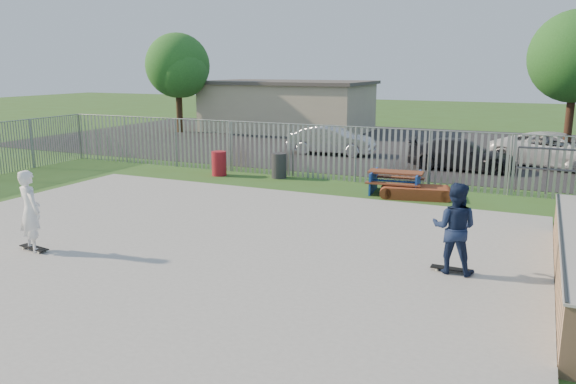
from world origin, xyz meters
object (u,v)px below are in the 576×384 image
at_px(funbox, 416,192).
at_px(tree_mid, 576,57).
at_px(car_dark, 461,154).
at_px(car_white, 557,150).
at_px(car_silver, 332,140).
at_px(trash_bin_red, 219,163).
at_px(trash_bin_grey, 279,166).
at_px(skater_navy, 454,228).
at_px(tree_left, 178,66).
at_px(picnic_table, 395,182).
at_px(skater_white, 30,211).

distance_m(funbox, tree_mid, 14.56).
height_order(car_dark, car_white, car_white).
relative_size(funbox, car_silver, 0.50).
bearing_deg(funbox, trash_bin_red, 163.05).
relative_size(trash_bin_grey, car_white, 0.18).
bearing_deg(car_white, skater_navy, -171.28).
height_order(tree_mid, skater_navy, tree_mid).
distance_m(car_silver, car_dark, 6.35).
bearing_deg(skater_navy, tree_left, -43.14).
xyz_separation_m(trash_bin_red, trash_bin_grey, (2.31, 0.50, 0.00)).
bearing_deg(picnic_table, car_dark, 70.06).
bearing_deg(trash_bin_grey, skater_navy, -46.61).
bearing_deg(funbox, car_dark, 71.98).
xyz_separation_m(trash_bin_grey, tree_mid, (10.03, 11.90, 4.08)).
relative_size(trash_bin_red, skater_navy, 0.52).
bearing_deg(car_silver, car_white, -92.59).
relative_size(trash_bin_red, car_white, 0.18).
relative_size(picnic_table, car_silver, 0.46).
distance_m(car_silver, skater_white, 16.52).
distance_m(trash_bin_red, car_dark, 9.71).
height_order(trash_bin_red, car_dark, car_dark).
height_order(funbox, skater_navy, skater_navy).
height_order(trash_bin_grey, skater_navy, skater_navy).
bearing_deg(skater_navy, funbox, -71.82).
relative_size(car_white, tree_mid, 0.77).
relative_size(car_silver, car_white, 0.78).
xyz_separation_m(car_silver, car_white, (9.67, 0.38, 0.05)).
xyz_separation_m(skater_navy, skater_white, (-8.57, -2.42, 0.00)).
distance_m(picnic_table, car_dark, 5.52).
distance_m(trash_bin_grey, skater_white, 10.40).
height_order(car_dark, skater_navy, skater_navy).
bearing_deg(trash_bin_grey, funbox, -12.45).
bearing_deg(tree_mid, skater_white, -116.59).
distance_m(picnic_table, trash_bin_red, 6.93).
bearing_deg(picnic_table, tree_mid, 61.37).
xyz_separation_m(trash_bin_grey, car_dark, (5.99, 4.53, 0.17)).
bearing_deg(skater_navy, trash_bin_grey, -45.82).
bearing_deg(picnic_table, skater_navy, -73.58).
xyz_separation_m(funbox, skater_navy, (2.10, -6.72, 0.86)).
bearing_deg(car_silver, trash_bin_red, 157.19).
relative_size(trash_bin_grey, tree_left, 0.15).
relative_size(funbox, tree_left, 0.33).
bearing_deg(car_white, trash_bin_red, 137.54).
bearing_deg(skater_white, trash_bin_red, -64.69).
xyz_separation_m(picnic_table, funbox, (0.76, -0.38, -0.19)).
xyz_separation_m(car_dark, tree_mid, (4.05, 7.36, 3.91)).
bearing_deg(tree_mid, car_dark, -118.80).
bearing_deg(skater_navy, car_white, -97.24).
bearing_deg(skater_navy, skater_white, 16.57).
height_order(picnic_table, funbox, picnic_table).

